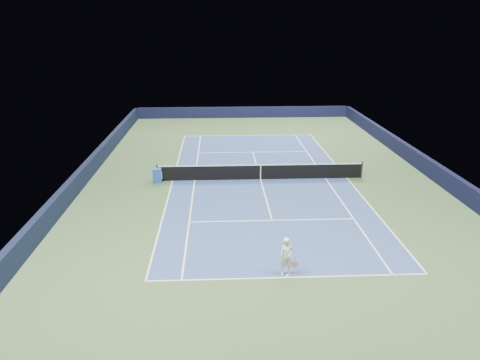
{
  "coord_description": "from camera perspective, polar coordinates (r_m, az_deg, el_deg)",
  "views": [
    {
      "loc": [
        -2.65,
        -27.66,
        9.41
      ],
      "look_at": [
        -1.43,
        -3.0,
        1.0
      ],
      "focal_mm": 35.0,
      "sensor_mm": 36.0,
      "label": 1
    }
  ],
  "objects": [
    {
      "name": "court_surface",
      "position": [
        29.34,
        2.51,
        0.09
      ],
      "size": [
        10.97,
        23.77,
        0.01
      ],
      "primitive_type": "cube",
      "color": "navy",
      "rests_on": "ground"
    },
    {
      "name": "sideline_singles_left",
      "position": [
        29.25,
        -5.54,
        -0.03
      ],
      "size": [
        0.08,
        23.77,
        0.0
      ],
      "primitive_type": "cube",
      "color": "white",
      "rests_on": "ground"
    },
    {
      "name": "center_mark_near",
      "position": [
        18.69,
        5.84,
        -11.51
      ],
      "size": [
        0.08,
        0.3,
        0.0
      ],
      "primitive_type": "cube",
      "color": "white",
      "rests_on": "ground"
    },
    {
      "name": "tennis_net",
      "position": [
        29.18,
        2.52,
        1.02
      ],
      "size": [
        12.9,
        0.1,
        1.07
      ],
      "color": "black",
      "rests_on": "ground"
    },
    {
      "name": "baseline_near",
      "position": [
        18.56,
        5.91,
        -11.74
      ],
      "size": [
        10.97,
        0.08,
        0.0
      ],
      "primitive_type": "cube",
      "color": "white",
      "rests_on": "ground"
    },
    {
      "name": "tennis_player",
      "position": [
        18.39,
        5.73,
        -9.29
      ],
      "size": [
        0.76,
        1.25,
        2.31
      ],
      "color": "white",
      "rests_on": "ground"
    },
    {
      "name": "sideline_doubles_left",
      "position": [
        29.36,
        -8.21,
        -0.07
      ],
      "size": [
        0.08,
        23.77,
        0.0
      ],
      "primitive_type": "cube",
      "color": "white",
      "rests_on": "ground"
    },
    {
      "name": "ground",
      "position": [
        29.34,
        2.51,
        0.08
      ],
      "size": [
        40.0,
        40.0,
        0.0
      ],
      "primitive_type": "plane",
      "color": "#334E2A",
      "rests_on": "ground"
    },
    {
      "name": "center_service_line",
      "position": [
        29.34,
        2.51,
        0.1
      ],
      "size": [
        0.08,
        12.8,
        0.0
      ],
      "primitive_type": "cube",
      "color": "white",
      "rests_on": "ground"
    },
    {
      "name": "sideline_singles_right",
      "position": [
        29.99,
        10.36,
        0.22
      ],
      "size": [
        0.08,
        23.77,
        0.0
      ],
      "primitive_type": "cube",
      "color": "white",
      "rests_on": "ground"
    },
    {
      "name": "baseline_far",
      "position": [
        40.74,
        0.99,
        5.46
      ],
      "size": [
        10.97,
        0.08,
        0.0
      ],
      "primitive_type": "cube",
      "color": "white",
      "rests_on": "ground"
    },
    {
      "name": "center_mark_far",
      "position": [
        40.59,
        1.0,
        5.41
      ],
      "size": [
        0.08,
        0.3,
        0.0
      ],
      "primitive_type": "cube",
      "color": "white",
      "rests_on": "ground"
    },
    {
      "name": "wall_left",
      "position": [
        30.18,
        -18.41,
        0.74
      ],
      "size": [
        0.35,
        40.0,
        1.1
      ],
      "primitive_type": "cube",
      "color": "black",
      "rests_on": "ground"
    },
    {
      "name": "wall_far",
      "position": [
        48.38,
        0.37,
        8.26
      ],
      "size": [
        22.0,
        0.35,
        1.1
      ],
      "primitive_type": "cube",
      "color": "black",
      "rests_on": "ground"
    },
    {
      "name": "sponsor_cube",
      "position": [
        29.09,
        -10.08,
        0.55
      ],
      "size": [
        0.63,
        0.56,
        0.88
      ],
      "color": "#1B43A5",
      "rests_on": "ground"
    },
    {
      "name": "sideline_doubles_right",
      "position": [
        30.33,
        12.88,
        0.26
      ],
      "size": [
        0.08,
        23.77,
        0.0
      ],
      "primitive_type": "cube",
      "color": "white",
      "rests_on": "ground"
    },
    {
      "name": "service_line_near",
      "position": [
        23.4,
        3.93,
        -4.93
      ],
      "size": [
        8.23,
        0.08,
        0.0
      ],
      "primitive_type": "cube",
      "color": "white",
      "rests_on": "ground"
    },
    {
      "name": "wall_right",
      "position": [
        32.02,
        22.2,
        1.32
      ],
      "size": [
        0.35,
        40.0,
        1.1
      ],
      "primitive_type": "cube",
      "color": "black",
      "rests_on": "ground"
    },
    {
      "name": "service_line_far",
      "position": [
        35.44,
        1.57,
        3.42
      ],
      "size": [
        8.23,
        0.08,
        0.0
      ],
      "primitive_type": "cube",
      "color": "white",
      "rests_on": "ground"
    }
  ]
}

